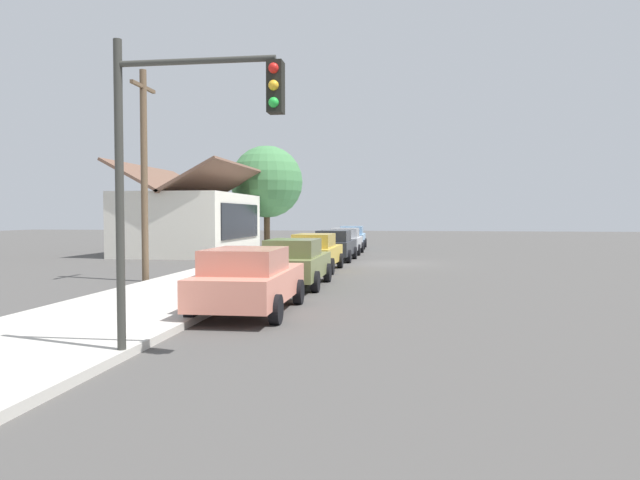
# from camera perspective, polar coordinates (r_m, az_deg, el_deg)

# --- Properties ---
(ground_plane) EXTENTS (120.00, 120.00, 0.00)m
(ground_plane) POSITION_cam_1_polar(r_m,az_deg,el_deg) (29.00, 6.32, -2.27)
(ground_plane) COLOR #4C4947
(sidewalk_curb) EXTENTS (60.00, 4.20, 0.16)m
(sidewalk_curb) POSITION_cam_1_polar(r_m,az_deg,el_deg) (29.72, -4.54, -2.00)
(sidewalk_curb) COLOR beige
(sidewalk_curb) RESTS_ON ground
(car_coral) EXTENTS (4.75, 2.14, 1.59)m
(car_coral) POSITION_cam_1_polar(r_m,az_deg,el_deg) (14.24, -6.90, -3.85)
(car_coral) COLOR #EA8C75
(car_coral) RESTS_ON ground
(car_olive) EXTENTS (4.59, 1.98, 1.59)m
(car_olive) POSITION_cam_1_polar(r_m,az_deg,el_deg) (19.39, -2.42, -2.17)
(car_olive) COLOR olive
(car_olive) RESTS_ON ground
(car_mustard) EXTENTS (4.76, 1.97, 1.59)m
(car_mustard) POSITION_cam_1_polar(r_m,az_deg,el_deg) (24.78, -0.43, -1.17)
(car_mustard) COLOR gold
(car_mustard) RESTS_ON ground
(car_charcoal) EXTENTS (4.43, 2.06, 1.59)m
(car_charcoal) POSITION_cam_1_polar(r_m,az_deg,el_deg) (30.33, 1.43, -0.51)
(car_charcoal) COLOR #2D3035
(car_charcoal) RESTS_ON ground
(car_silver) EXTENTS (4.30, 1.97, 1.59)m
(car_silver) POSITION_cam_1_polar(r_m,az_deg,el_deg) (35.72, 2.53, -0.07)
(car_silver) COLOR silver
(car_silver) RESTS_ON ground
(car_skyblue) EXTENTS (4.51, 2.05, 1.59)m
(car_skyblue) POSITION_cam_1_polar(r_m,az_deg,el_deg) (41.87, 3.14, 0.30)
(car_skyblue) COLOR #8CB7E0
(car_skyblue) RESTS_ON ground
(storefront_building) EXTENTS (10.11, 6.53, 5.46)m
(storefront_building) POSITION_cam_1_polar(r_m,az_deg,el_deg) (36.66, -12.43, 1.76)
(storefront_building) COLOR silver
(storefront_building) RESTS_ON ground
(shade_tree) EXTENTS (5.20, 5.20, 7.38)m
(shade_tree) POSITION_cam_1_polar(r_m,az_deg,el_deg) (42.67, -5.20, 5.65)
(shade_tree) COLOR brown
(shade_tree) RESTS_ON ground
(traffic_light_main) EXTENTS (0.37, 2.79, 5.20)m
(traffic_light_main) POSITION_cam_1_polar(r_m,az_deg,el_deg) (9.69, -13.36, 9.01)
(traffic_light_main) COLOR #383833
(traffic_light_main) RESTS_ON ground
(utility_pole_wooden) EXTENTS (1.80, 0.24, 7.50)m
(utility_pole_wooden) POSITION_cam_1_polar(r_m,az_deg,el_deg) (21.84, -16.74, 6.42)
(utility_pole_wooden) COLOR brown
(utility_pole_wooden) RESTS_ON ground
(fire_hydrant_red) EXTENTS (0.22, 0.22, 0.71)m
(fire_hydrant_red) POSITION_cam_1_polar(r_m,az_deg,el_deg) (18.21, -8.34, -3.50)
(fire_hydrant_red) COLOR red
(fire_hydrant_red) RESTS_ON sidewalk_curb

